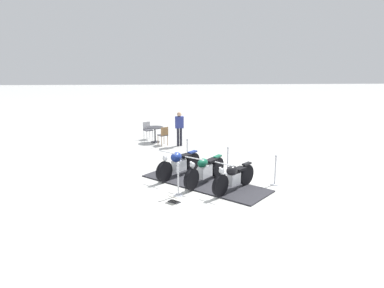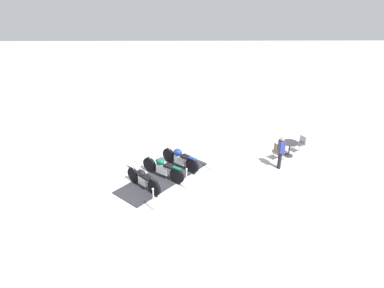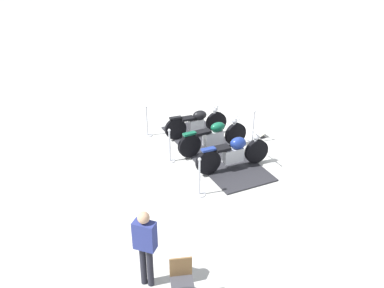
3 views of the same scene
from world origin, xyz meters
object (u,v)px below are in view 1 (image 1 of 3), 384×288
Objects in this scene: motorcycle_forest at (205,170)px; stanchion_left_rear at (275,175)px; stanchion_right_mid at (178,183)px; motorcycle_navy at (178,164)px; stanchion_left_mid at (228,164)px; cafe_table at (155,131)px; cafe_chair_across_table at (163,134)px; motorcycle_black at (234,177)px; info_placard at (174,200)px; stanchion_left_front at (187,156)px; bystander_person at (179,126)px; cafe_chair_near_table at (148,129)px.

stanchion_left_rear is at bearing 123.32° from motorcycle_forest.
stanchion_right_mid reaches higher than stanchion_left_rear.
motorcycle_forest reaches higher than stanchion_left_rear.
motorcycle_navy is at bearing -93.24° from motorcycle_forest.
stanchion_left_mid reaches higher than cafe_table.
stanchion_left_rear is 7.84m from cafe_table.
stanchion_right_mid is 1.22× the size of cafe_chair_across_table.
stanchion_right_mid is (1.79, 0.30, -0.10)m from motorcycle_black.
stanchion_left_mid is at bearing -85.75° from info_placard.
motorcycle_navy is 0.90× the size of motorcycle_forest.
motorcycle_navy is at bearing -90.72° from stanchion_right_mid.
stanchion_left_mid is 1.15× the size of cafe_chair_across_table.
stanchion_right_mid is (0.39, 3.41, 0.06)m from stanchion_left_front.
bystander_person is (-0.77, 0.12, 0.45)m from cafe_chair_across_table.
stanchion_right_mid is 8.22m from cafe_chair_near_table.
motorcycle_navy is 6.45m from cafe_chair_near_table.
stanchion_left_front reaches higher than info_placard.
motorcycle_navy is 1.82m from stanchion_right_mid.
bystander_person reaches higher than motorcycle_navy.
stanchion_left_front is 3.98m from info_placard.
motorcycle_forest is at bearing -130.78° from stanchion_right_mid.
motorcycle_black is at bearing 86.19° from motorcycle_forest.
motorcycle_forest is at bearing 4.07° from bystander_person.
motorcycle_navy is 1.65m from stanchion_left_front.
stanchion_left_mid is at bearing 119.42° from cafe_table.
motorcycle_black reaches higher than stanchion_left_rear.
cafe_chair_near_table is (3.36, -5.92, 0.16)m from stanchion_left_mid.
bystander_person is at bearing 146.16° from cafe_table.
motorcycle_forest is 2.19× the size of cafe_chair_near_table.
stanchion_right_mid is at bearing -62.98° from info_placard.
cafe_chair_near_table is (3.30, -7.78, 0.02)m from motorcycle_black.
cafe_chair_near_table is 2.27m from bystander_person.
motorcycle_forest reaches higher than cafe_table.
motorcycle_navy is 2.12× the size of cafe_table.
stanchion_left_mid is 6.00m from cafe_table.
cafe_chair_across_table is at bearing -84.44° from stanchion_right_mid.
cafe_chair_across_table is 0.55× the size of bystander_person.
stanchion_left_rear is at bearing 25.31° from bystander_person.
cafe_chair_across_table reaches higher than cafe_chair_near_table.
motorcycle_forest is 2.42m from stanchion_left_front.
motorcycle_navy is 1.07× the size of bystander_person.
bystander_person reaches higher than stanchion_left_rear.
motorcycle_forest reaches higher than cafe_chair_across_table.
stanchion_left_front is at bearing -8.51° from cafe_chair_near_table.
stanchion_right_mid is 2.84m from stanchion_left_mid.
bystander_person is at bearing -91.08° from stanchion_right_mid.
stanchion_left_rear reaches higher than info_placard.
stanchion_left_front reaches higher than cafe_table.
motorcycle_forest is 2.35× the size of cafe_table.
stanchion_right_mid is 1.06× the size of stanchion_left_mid.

